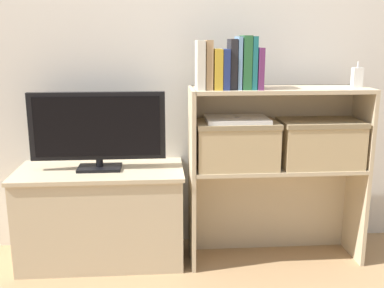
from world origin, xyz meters
TOP-DOWN VIEW (x-y plane):
  - ground_plane at (0.00, 0.00)m, footprint 16.00×16.00m
  - wall_back at (0.00, 0.42)m, footprint 10.00×0.05m
  - tv_stand at (-0.47, 0.19)m, footprint 0.86×0.40m
  - tv at (-0.47, 0.19)m, footprint 0.68×0.14m
  - bookshelf_lower_tier at (0.44, 0.20)m, footprint 0.91×0.28m
  - bookshelf_upper_tier at (0.44, 0.19)m, footprint 0.91×0.28m
  - book_ivory at (0.04, 0.10)m, footprint 0.04×0.14m
  - book_tan at (0.08, 0.10)m, footprint 0.03×0.13m
  - book_mustard at (0.12, 0.10)m, footprint 0.04×0.15m
  - book_navy at (0.16, 0.10)m, footprint 0.03×0.15m
  - book_charcoal at (0.19, 0.10)m, footprint 0.03×0.13m
  - book_skyblue at (0.22, 0.10)m, footprint 0.02×0.13m
  - book_forest at (0.26, 0.10)m, footprint 0.04×0.14m
  - book_teal at (0.29, 0.10)m, footprint 0.02×0.14m
  - book_plum at (0.32, 0.10)m, footprint 0.03×0.16m
  - baby_monitor at (0.83, 0.14)m, footprint 0.05×0.03m
  - storage_basket_left at (0.22, 0.12)m, footprint 0.41×0.25m
  - storage_basket_right at (0.66, 0.12)m, footprint 0.41×0.25m
  - laptop at (0.22, 0.12)m, footprint 0.31×0.22m

SIDE VIEW (x-z plane):
  - ground_plane at x=0.00m, z-range 0.00..0.00m
  - tv_stand at x=-0.47m, z-range 0.00..0.50m
  - bookshelf_lower_tier at x=0.44m, z-range 0.06..0.58m
  - storage_basket_left at x=0.22m, z-range 0.53..0.77m
  - storage_basket_right at x=0.66m, z-range 0.53..0.77m
  - tv at x=-0.47m, z-range 0.52..0.92m
  - laptop at x=0.22m, z-range 0.76..0.78m
  - bookshelf_upper_tier at x=0.44m, z-range 0.58..0.98m
  - baby_monitor at x=0.83m, z-range 0.91..1.04m
  - book_navy at x=0.16m, z-range 0.92..1.11m
  - book_mustard at x=0.12m, z-range 0.92..1.11m
  - book_plum at x=0.32m, z-range 0.92..1.12m
  - book_ivory at x=0.04m, z-range 0.92..1.15m
  - book_tan at x=0.08m, z-range 0.92..1.15m
  - book_charcoal at x=0.19m, z-range 0.92..1.16m
  - book_skyblue at x=0.22m, z-range 0.92..1.17m
  - book_teal at x=0.29m, z-range 0.92..1.17m
  - book_forest at x=0.26m, z-range 0.92..1.18m
  - wall_back at x=0.00m, z-range 0.00..2.40m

